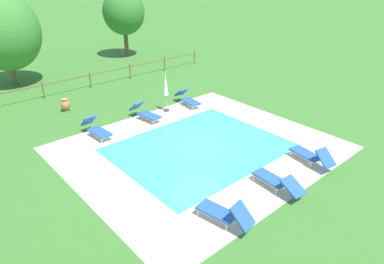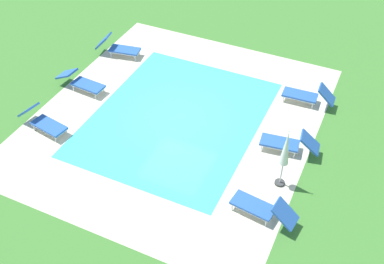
{
  "view_description": "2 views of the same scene",
  "coord_description": "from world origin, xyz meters",
  "px_view_note": "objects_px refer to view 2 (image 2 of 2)",
  "views": [
    {
      "loc": [
        -9.18,
        -9.9,
        7.42
      ],
      "look_at": [
        0.01,
        0.5,
        0.6
      ],
      "focal_mm": 32.12,
      "sensor_mm": 36.0,
      "label": 1
    },
    {
      "loc": [
        11.72,
        6.06,
        11.07
      ],
      "look_at": [
        1.52,
        1.33,
        1.04
      ],
      "focal_mm": 43.81,
      "sensor_mm": 36.0,
      "label": 2
    }
  ],
  "objects_px": {
    "sun_lounger_north_mid": "(43,121)",
    "patio_umbrella_closed_row_centre": "(286,151)",
    "sun_lounger_north_near_steps": "(262,208)",
    "sun_lounger_north_end": "(82,82)",
    "sun_lounger_north_far": "(118,47)",
    "sun_lounger_south_mid": "(308,95)",
    "sun_lounger_south_near_corner": "(288,143)"
  },
  "relations": [
    {
      "from": "sun_lounger_north_mid",
      "to": "patio_umbrella_closed_row_centre",
      "type": "bearing_deg",
      "value": 96.94
    },
    {
      "from": "sun_lounger_north_near_steps",
      "to": "sun_lounger_north_end",
      "type": "height_order",
      "value": "sun_lounger_north_near_steps"
    },
    {
      "from": "sun_lounger_north_mid",
      "to": "sun_lounger_north_far",
      "type": "bearing_deg",
      "value": -178.21
    },
    {
      "from": "sun_lounger_south_mid",
      "to": "sun_lounger_south_near_corner",
      "type": "bearing_deg",
      "value": 1.7
    },
    {
      "from": "sun_lounger_north_end",
      "to": "sun_lounger_south_mid",
      "type": "distance_m",
      "value": 8.72
    },
    {
      "from": "sun_lounger_south_near_corner",
      "to": "sun_lounger_south_mid",
      "type": "height_order",
      "value": "sun_lounger_south_mid"
    },
    {
      "from": "sun_lounger_north_end",
      "to": "patio_umbrella_closed_row_centre",
      "type": "relative_size",
      "value": 0.94
    },
    {
      "from": "sun_lounger_north_far",
      "to": "sun_lounger_south_near_corner",
      "type": "bearing_deg",
      "value": 71.66
    },
    {
      "from": "sun_lounger_north_far",
      "to": "patio_umbrella_closed_row_centre",
      "type": "relative_size",
      "value": 0.88
    },
    {
      "from": "sun_lounger_south_near_corner",
      "to": "sun_lounger_south_mid",
      "type": "distance_m",
      "value": 2.86
    },
    {
      "from": "sun_lounger_north_near_steps",
      "to": "sun_lounger_south_near_corner",
      "type": "bearing_deg",
      "value": -178.28
    },
    {
      "from": "sun_lounger_north_mid",
      "to": "sun_lounger_north_end",
      "type": "xyz_separation_m",
      "value": [
        -2.56,
        -0.15,
        -0.02
      ]
    },
    {
      "from": "sun_lounger_north_end",
      "to": "sun_lounger_south_near_corner",
      "type": "xyz_separation_m",
      "value": [
        0.01,
        8.32,
        0.02
      ]
    },
    {
      "from": "sun_lounger_north_mid",
      "to": "sun_lounger_south_near_corner",
      "type": "relative_size",
      "value": 1.01
    },
    {
      "from": "sun_lounger_north_far",
      "to": "sun_lounger_south_near_corner",
      "type": "height_order",
      "value": "sun_lounger_north_far"
    },
    {
      "from": "sun_lounger_north_end",
      "to": "sun_lounger_south_near_corner",
      "type": "distance_m",
      "value": 8.32
    },
    {
      "from": "sun_lounger_north_mid",
      "to": "sun_lounger_south_mid",
      "type": "height_order",
      "value": "sun_lounger_south_mid"
    },
    {
      "from": "sun_lounger_north_near_steps",
      "to": "sun_lounger_north_far",
      "type": "relative_size",
      "value": 1.03
    },
    {
      "from": "sun_lounger_south_near_corner",
      "to": "patio_umbrella_closed_row_centre",
      "type": "relative_size",
      "value": 0.9
    },
    {
      "from": "sun_lounger_south_near_corner",
      "to": "patio_umbrella_closed_row_centre",
      "type": "bearing_deg",
      "value": 7.75
    },
    {
      "from": "sun_lounger_north_end",
      "to": "sun_lounger_south_mid",
      "type": "relative_size",
      "value": 1.07
    },
    {
      "from": "sun_lounger_north_far",
      "to": "sun_lounger_north_end",
      "type": "relative_size",
      "value": 0.94
    },
    {
      "from": "sun_lounger_north_near_steps",
      "to": "sun_lounger_south_near_corner",
      "type": "height_order",
      "value": "sun_lounger_south_near_corner"
    },
    {
      "from": "sun_lounger_north_far",
      "to": "patio_umbrella_closed_row_centre",
      "type": "distance_m",
      "value": 9.62
    },
    {
      "from": "sun_lounger_north_near_steps",
      "to": "sun_lounger_north_end",
      "type": "bearing_deg",
      "value": -109.74
    },
    {
      "from": "sun_lounger_north_mid",
      "to": "patio_umbrella_closed_row_centre",
      "type": "relative_size",
      "value": 0.91
    },
    {
      "from": "sun_lounger_north_mid",
      "to": "sun_lounger_north_end",
      "type": "height_order",
      "value": "sun_lounger_north_mid"
    },
    {
      "from": "sun_lounger_north_mid",
      "to": "patio_umbrella_closed_row_centre",
      "type": "distance_m",
      "value": 8.5
    },
    {
      "from": "patio_umbrella_closed_row_centre",
      "to": "sun_lounger_north_near_steps",
      "type": "bearing_deg",
      "value": -4.6
    },
    {
      "from": "sun_lounger_north_near_steps",
      "to": "sun_lounger_south_mid",
      "type": "distance_m",
      "value": 5.88
    },
    {
      "from": "sun_lounger_north_far",
      "to": "sun_lounger_north_mid",
      "type": "bearing_deg",
      "value": 1.79
    },
    {
      "from": "sun_lounger_north_end",
      "to": "sun_lounger_north_mid",
      "type": "bearing_deg",
      "value": 3.45
    }
  ]
}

